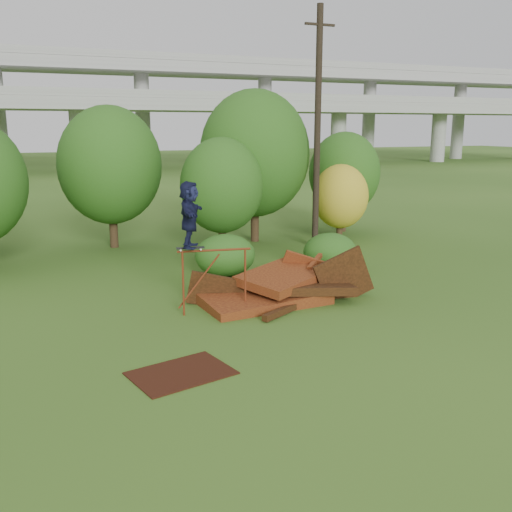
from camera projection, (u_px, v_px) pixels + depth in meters
name	position (u px, v px, depth m)	size (l,w,h in m)	color
ground	(310.00, 325.00, 15.72)	(240.00, 240.00, 0.00)	#2D5116
scrap_pile	(278.00, 289.00, 17.84)	(5.92, 3.51, 2.05)	#41130B
grind_rail	(214.00, 270.00, 16.42)	(2.09, 0.43, 1.92)	maroon
skateboard	(190.00, 248.00, 16.13)	(0.82, 0.35, 0.08)	black
skater	(189.00, 215.00, 15.92)	(1.74, 0.55, 1.88)	#141737
flat_plate	(181.00, 373.00, 12.60)	(2.13, 1.52, 0.03)	black
tree_1	(110.00, 165.00, 25.08)	(4.52, 4.52, 6.29)	black
tree_2	(222.00, 186.00, 24.02)	(3.51, 3.51, 4.94)	black
tree_3	(255.00, 154.00, 26.36)	(5.08, 5.08, 7.05)	black
tree_4	(340.00, 196.00, 26.98)	(2.64, 2.64, 3.65)	black
tree_5	(344.00, 173.00, 29.20)	(3.64, 3.64, 5.12)	black
shrub_left	(225.00, 255.00, 20.77)	(2.22, 2.05, 1.54)	#284B14
shrub_right	(330.00, 252.00, 21.43)	(2.06, 1.89, 1.46)	#284B14
utility_pole	(317.00, 129.00, 24.77)	(1.40, 0.28, 10.35)	black
freeway_overpass	(74.00, 86.00, 70.16)	(160.00, 15.00, 13.70)	gray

